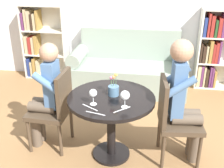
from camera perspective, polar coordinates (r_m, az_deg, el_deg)
ground_plane at (r=3.16m, az=-0.14°, el=-14.08°), size 16.00×16.00×0.00m
round_table at (r=2.85m, az=-0.15°, el=-5.40°), size 0.87×0.87×0.70m
couch at (r=4.53m, az=3.25°, el=2.95°), size 1.82×0.80×0.92m
bookshelf_left at (r=5.04m, az=-14.31°, el=8.38°), size 0.75×0.28×1.27m
bookshelf_right at (r=4.76m, az=20.27°, el=6.40°), size 0.75×0.28×1.27m
chair_left at (r=3.09m, az=-11.50°, el=-4.55°), size 0.44×0.44×0.90m
chair_right at (r=2.91m, az=12.39°, el=-6.58°), size 0.46×0.46×0.90m
person_left at (r=3.07m, az=-13.29°, el=-2.07°), size 0.43×0.35×1.20m
person_right at (r=2.84m, az=14.43°, el=-2.93°), size 0.44×0.37×1.30m
wine_glass_left at (r=2.60m, az=-3.88°, el=-1.96°), size 0.08×0.08×0.16m
wine_glass_right at (r=2.54m, az=2.65°, el=-2.41°), size 0.09×0.09×0.17m
flower_vase at (r=2.79m, az=0.31°, el=-1.05°), size 0.11×0.11×0.24m
knife_left_setting at (r=2.56m, az=2.03°, el=-5.22°), size 0.14×0.14×0.00m
fork_left_setting at (r=2.60m, az=-4.51°, el=-4.76°), size 0.17×0.11×0.00m
knife_right_setting at (r=2.50m, az=-3.36°, el=-5.96°), size 0.19×0.06×0.00m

